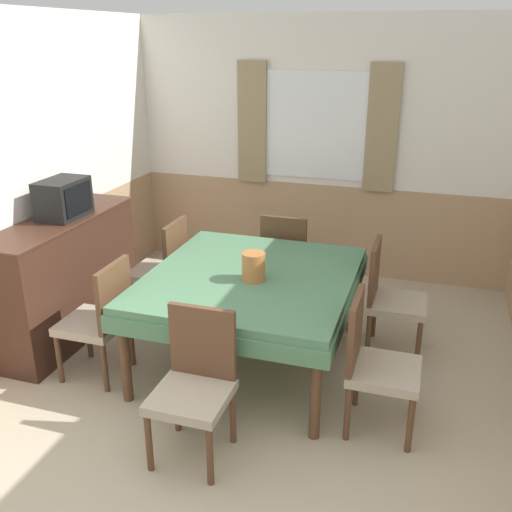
{
  "coord_description": "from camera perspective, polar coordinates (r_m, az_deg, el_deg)",
  "views": [
    {
      "loc": [
        1.13,
        -1.99,
        2.39
      ],
      "look_at": [
        -0.04,
        1.7,
        0.89
      ],
      "focal_mm": 40.0,
      "sensor_mm": 36.0,
      "label": 1
    }
  ],
  "objects": [
    {
      "name": "chair_right_far",
      "position": [
        4.61,
        13.19,
        -3.81
      ],
      "size": [
        0.44,
        0.44,
        0.91
      ],
      "rotation": [
        0.0,
        0.0,
        4.71
      ],
      "color": "brown",
      "rests_on": "ground_plane"
    },
    {
      "name": "wall_back",
      "position": [
        5.93,
        6.41,
        10.59
      ],
      "size": [
        4.26,
        0.09,
        2.6
      ],
      "color": "white",
      "rests_on": "ground_plane"
    },
    {
      "name": "vase",
      "position": [
        4.08,
        -0.24,
        -1.06
      ],
      "size": [
        0.17,
        0.17,
        0.21
      ],
      "color": "#B26B38",
      "rests_on": "dining_table"
    },
    {
      "name": "chair_head_near",
      "position": [
        3.47,
        -6.1,
        -12.31
      ],
      "size": [
        0.44,
        0.44,
        0.91
      ],
      "rotation": [
        0.0,
        0.0,
        3.14
      ],
      "color": "brown",
      "rests_on": "ground_plane"
    },
    {
      "name": "chair_right_near",
      "position": [
        3.71,
        11.71,
        -10.19
      ],
      "size": [
        0.44,
        0.44,
        0.91
      ],
      "rotation": [
        0.0,
        0.0,
        4.71
      ],
      "color": "brown",
      "rests_on": "ground_plane"
    },
    {
      "name": "wall_left",
      "position": [
        5.05,
        -20.8,
        7.32
      ],
      "size": [
        0.05,
        4.1,
        2.6
      ],
      "color": "white",
      "rests_on": "ground_plane"
    },
    {
      "name": "dining_table",
      "position": [
        4.26,
        -0.53,
        -3.07
      ],
      "size": [
        1.52,
        1.67,
        0.74
      ],
      "color": "#4C7A56",
      "rests_on": "ground_plane"
    },
    {
      "name": "chair_left_far",
      "position": [
        5.1,
        -9.25,
        -1.03
      ],
      "size": [
        0.44,
        0.44,
        0.91
      ],
      "rotation": [
        0.0,
        0.0,
        1.57
      ],
      "color": "brown",
      "rests_on": "ground_plane"
    },
    {
      "name": "chair_left_near",
      "position": [
        4.31,
        -15.27,
        -5.89
      ],
      "size": [
        0.44,
        0.44,
        0.91
      ],
      "rotation": [
        0.0,
        0.0,
        1.57
      ],
      "color": "brown",
      "rests_on": "ground_plane"
    },
    {
      "name": "sideboard",
      "position": [
        4.99,
        -18.47,
        -1.98
      ],
      "size": [
        0.46,
        1.54,
        1.03
      ],
      "color": "#3D2319",
      "rests_on": "ground_plane"
    },
    {
      "name": "chair_head_window",
      "position": [
        5.26,
        3.07,
        -0.11
      ],
      "size": [
        0.44,
        0.44,
        0.91
      ],
      "color": "brown",
      "rests_on": "ground_plane"
    },
    {
      "name": "tv",
      "position": [
        4.81,
        -18.7,
        5.47
      ],
      "size": [
        0.29,
        0.42,
        0.31
      ],
      "color": "black",
      "rests_on": "sideboard"
    }
  ]
}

